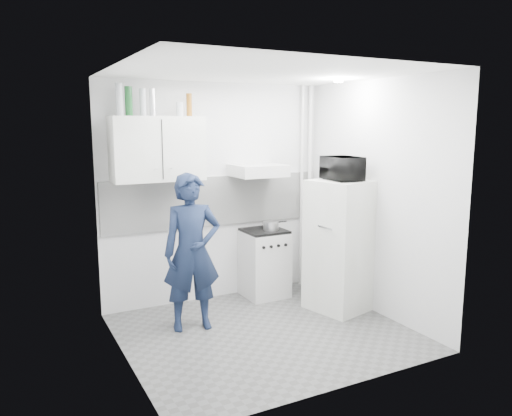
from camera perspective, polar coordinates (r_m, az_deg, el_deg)
name	(u,v)px	position (r m, az deg, el deg)	size (l,w,h in m)	color
floor	(265,332)	(5.29, 1.01, -14.02)	(2.80, 2.80, 0.00)	#565656
ceiling	(266,72)	(4.87, 1.10, 15.28)	(2.80, 2.80, 0.00)	white
wall_back	(216,193)	(6.03, -4.65, 1.75)	(2.80, 2.80, 0.00)	silver
wall_left	(122,220)	(4.43, -15.06, -1.37)	(2.60, 2.60, 0.00)	silver
wall_right	(375,198)	(5.71, 13.48, 1.09)	(2.60, 2.60, 0.00)	silver
person	(192,252)	(5.19, -7.33, -5.03)	(0.59, 0.39, 1.63)	#141E37
stove	(264,264)	(6.22, 0.95, -6.41)	(0.51, 0.51, 0.81)	silver
fridge	(340,245)	(5.79, 9.61, -4.23)	(0.62, 0.62, 1.50)	white
stove_top	(264,231)	(6.12, 0.96, -2.62)	(0.49, 0.49, 0.03)	black
saucepan	(271,225)	(6.10, 1.71, -2.00)	(0.19, 0.19, 0.11)	silver
microwave	(343,168)	(5.65, 9.86, 4.48)	(0.32, 0.48, 0.26)	black
bottle_a	(119,100)	(5.47, -15.34, 11.87)	(0.08, 0.08, 0.33)	#B2B7BC
bottle_b	(129,101)	(5.49, -14.35, 11.74)	(0.08, 0.08, 0.30)	#144C1E
bottle_c	(143,102)	(5.52, -12.81, 11.69)	(0.07, 0.07, 0.29)	#B2B7BC
bottle_d	(153,102)	(5.55, -11.74, 11.73)	(0.07, 0.07, 0.29)	silver
canister_b	(180,109)	(5.64, -8.70, 11.09)	(0.08, 0.08, 0.15)	#B2B7BC
bottle_e	(189,105)	(5.68, -7.65, 11.59)	(0.06, 0.06, 0.25)	brown
upper_cabinet	(158,149)	(5.56, -11.19, 6.64)	(1.00, 0.35, 0.70)	white
range_hood	(258,171)	(5.97, 0.25, 4.31)	(0.60, 0.50, 0.14)	silver
backsplash	(216,201)	(6.03, -4.58, 0.79)	(2.74, 0.03, 0.60)	white
pipe_a	(309,187)	(6.57, 6.13, 2.37)	(0.05, 0.05, 2.60)	silver
pipe_b	(302,188)	(6.51, 5.25, 2.31)	(0.04, 0.04, 2.60)	silver
ceiling_spot_fixture	(338,81)	(5.58, 9.41, 14.11)	(0.10, 0.10, 0.02)	white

